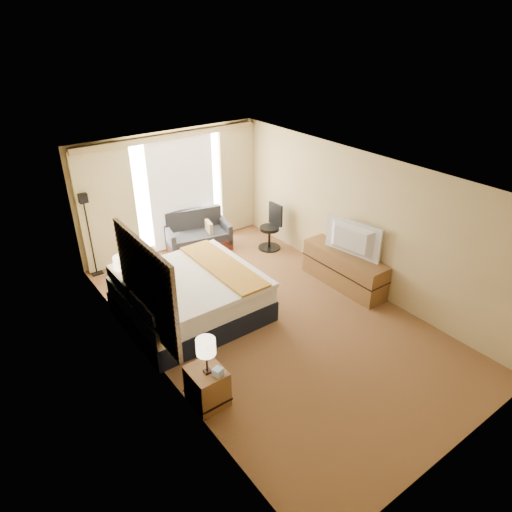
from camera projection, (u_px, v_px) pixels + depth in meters
floor at (269, 317)px, 8.00m from camera, size 4.20×7.00×0.02m
ceiling at (271, 174)px, 6.77m from camera, size 4.20×7.00×0.02m
wall_back at (171, 191)px, 9.87m from camera, size 4.20×0.02×2.60m
wall_front at (470, 373)px, 4.90m from camera, size 4.20×0.02×2.60m
wall_left at (150, 293)px, 6.29m from camera, size 0.02×7.00×2.60m
wall_right at (359, 221)px, 8.48m from camera, size 0.02×7.00×2.60m
headboard at (146, 287)px, 6.46m from camera, size 0.06×1.85×1.50m
nightstand_left at (207, 386)px, 6.14m from camera, size 0.45×0.52×0.55m
nightstand_right at (133, 302)px, 7.92m from camera, size 0.45×0.52×0.55m
media_dresser at (344, 269)px, 8.79m from camera, size 0.50×1.80×0.70m
window at (181, 189)px, 9.97m from camera, size 2.30×0.02×2.30m
curtains at (172, 188)px, 9.73m from camera, size 4.12×0.19×2.56m
bed at (190, 296)px, 7.86m from camera, size 2.25×2.06×1.09m
loveseat at (198, 237)px, 10.20m from camera, size 1.50×1.01×0.86m
floor_lamp at (87, 218)px, 8.77m from camera, size 0.22×0.22×1.73m
desk_chair at (271, 229)px, 10.16m from camera, size 0.50×0.50×1.03m
lamp_left at (206, 347)px, 5.78m from camera, size 0.26×0.26×0.54m
lamp_right at (123, 264)px, 7.58m from camera, size 0.29×0.29×0.61m
tissue_box at (218, 372)px, 5.91m from camera, size 0.14×0.14×0.10m
telephone at (136, 291)px, 7.67m from camera, size 0.22×0.19×0.07m
television at (350, 240)px, 8.36m from camera, size 0.34×1.17×0.67m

